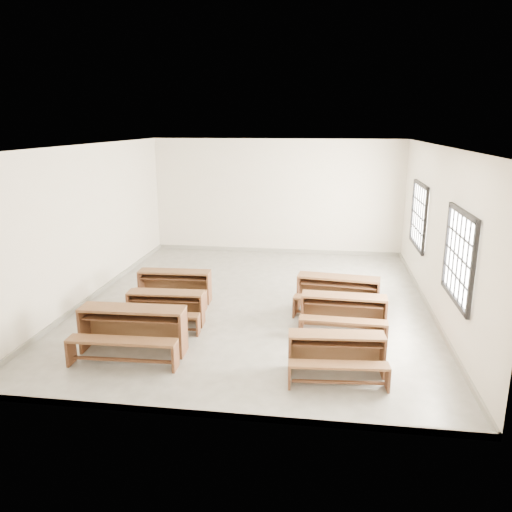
# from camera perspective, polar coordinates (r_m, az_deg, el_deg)

# --- Properties ---
(room) EXTENTS (8.50, 8.50, 3.20)m
(room) POSITION_cam_1_polar(r_m,az_deg,el_deg) (9.87, 0.52, 6.40)
(room) COLOR gray
(room) RESTS_ON ground
(desk_set_0) EXTENTS (1.72, 0.93, 0.76)m
(desk_set_0) POSITION_cam_1_polar(r_m,az_deg,el_deg) (8.31, -13.98, -7.92)
(desk_set_0) COLOR brown
(desk_set_0) RESTS_ON ground
(desk_set_1) EXTENTS (1.43, 0.80, 0.63)m
(desk_set_1) POSITION_cam_1_polar(r_m,az_deg,el_deg) (9.33, -10.32, -5.67)
(desk_set_1) COLOR brown
(desk_set_1) RESTS_ON ground
(desk_set_2) EXTENTS (1.51, 0.83, 0.67)m
(desk_set_2) POSITION_cam_1_polar(r_m,az_deg,el_deg) (10.46, -9.32, -3.20)
(desk_set_2) COLOR brown
(desk_set_2) RESTS_ON ground
(desk_set_3) EXTENTS (1.46, 0.84, 0.63)m
(desk_set_3) POSITION_cam_1_polar(r_m,az_deg,el_deg) (7.54, 9.16, -10.74)
(desk_set_3) COLOR brown
(desk_set_3) RESTS_ON ground
(desk_set_4) EXTENTS (1.52, 0.84, 0.67)m
(desk_set_4) POSITION_cam_1_polar(r_m,az_deg,el_deg) (9.02, 9.97, -6.21)
(desk_set_4) COLOR brown
(desk_set_4) RESTS_ON ground
(desk_set_5) EXTENTS (1.67, 1.00, 0.72)m
(desk_set_5) POSITION_cam_1_polar(r_m,az_deg,el_deg) (9.92, 9.33, -4.05)
(desk_set_5) COLOR brown
(desk_set_5) RESTS_ON ground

